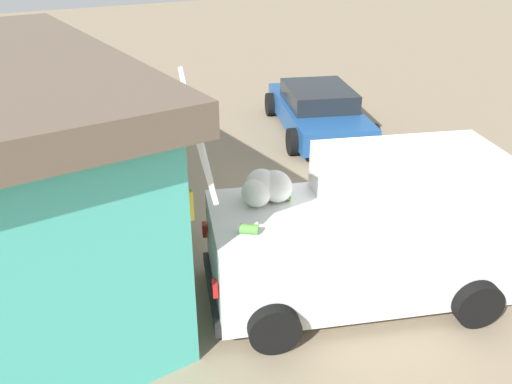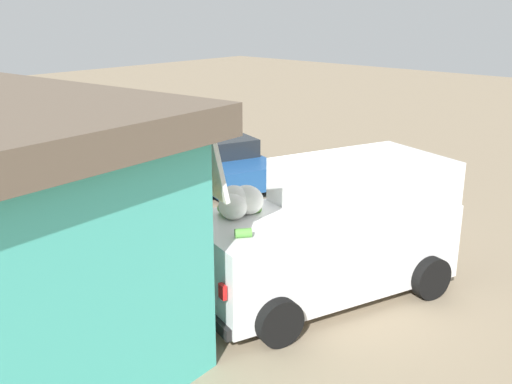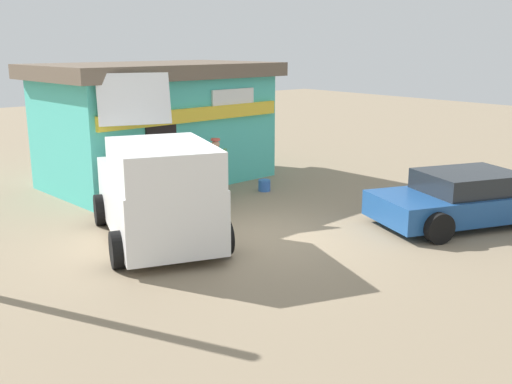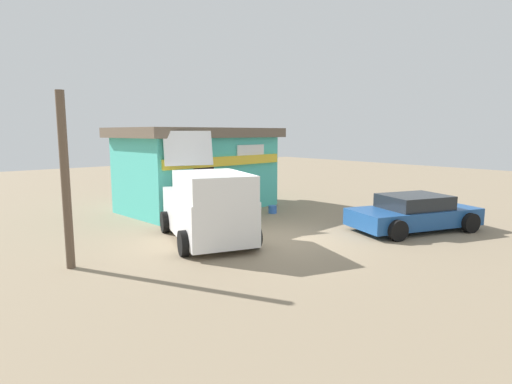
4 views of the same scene
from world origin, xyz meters
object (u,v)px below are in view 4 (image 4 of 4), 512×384
object	(u,v)px
parked_sedan	(414,213)
unloaded_banana_pile	(185,214)
customer_bending	(210,202)
delivery_van	(208,206)
storefront_bar	(199,168)
paint_bucket	(273,209)
vendor_standing	(241,195)

from	to	relation	value
parked_sedan	unloaded_banana_pile	xyz separation A→B (m)	(-4.95, 6.25, -0.34)
customer_bending	delivery_van	bearing A→B (deg)	-125.89
delivery_van	unloaded_banana_pile	distance (m)	3.28
delivery_van	parked_sedan	size ratio (longest dim) A/B	1.02
delivery_van	customer_bending	distance (m)	1.97
storefront_bar	customer_bending	distance (m)	3.54
parked_sedan	customer_bending	xyz separation A→B (m)	(-4.78, 4.82, 0.26)
customer_bending	unloaded_banana_pile	world-z (taller)	customer_bending
customer_bending	paint_bucket	world-z (taller)	customer_bending
paint_bucket	customer_bending	bearing A→B (deg)	-175.16
delivery_van	parked_sedan	xyz separation A→B (m)	(5.93, -3.23, -0.48)
storefront_bar	parked_sedan	distance (m)	8.61
storefront_bar	customer_bending	xyz separation A→B (m)	(-1.52, -3.06, -0.90)
parked_sedan	vendor_standing	world-z (taller)	vendor_standing
delivery_van	paint_bucket	bearing A→B (deg)	23.28
delivery_van	paint_bucket	xyz separation A→B (m)	(4.31, 1.85, -0.88)
unloaded_banana_pile	paint_bucket	distance (m)	3.52
parked_sedan	paint_bucket	distance (m)	5.35
vendor_standing	customer_bending	size ratio (longest dim) A/B	1.19
vendor_standing	paint_bucket	bearing A→B (deg)	1.25
delivery_van	storefront_bar	bearing A→B (deg)	60.18
parked_sedan	customer_bending	bearing A→B (deg)	134.80
parked_sedan	storefront_bar	bearing A→B (deg)	112.51
parked_sedan	customer_bending	world-z (taller)	customer_bending
storefront_bar	paint_bucket	bearing A→B (deg)	-59.54
customer_bending	storefront_bar	bearing A→B (deg)	63.65
delivery_van	unloaded_banana_pile	bearing A→B (deg)	71.96
delivery_van	customer_bending	world-z (taller)	delivery_van
vendor_standing	paint_bucket	world-z (taller)	vendor_standing
parked_sedan	unloaded_banana_pile	size ratio (longest dim) A/B	5.07
delivery_van	vendor_standing	world-z (taller)	delivery_van
vendor_standing	customer_bending	distance (m)	1.56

